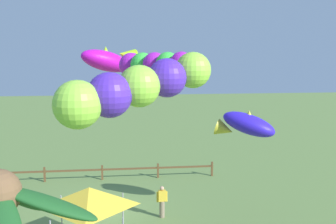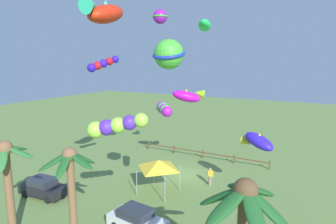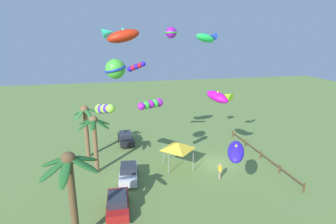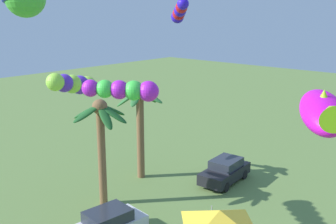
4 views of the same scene
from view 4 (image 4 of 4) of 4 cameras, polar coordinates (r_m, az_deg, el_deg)
palm_tree_0 at (r=22.08m, az=-9.50°, el=-2.30°), size 3.41×3.29×6.07m
palm_tree_2 at (r=25.54m, az=-3.97°, el=-0.06°), size 3.09×3.20×6.19m
parked_car_1 at (r=26.11m, az=8.07°, el=-8.25°), size 4.02×2.01×1.51m
festival_tent at (r=16.92m, az=7.30°, el=-14.79°), size 2.86×2.86×2.85m
kite_tube_0 at (r=15.43m, az=-6.38°, el=3.13°), size 2.10×2.51×0.83m
kite_fish_1 at (r=12.66m, az=21.18°, el=0.06°), size 3.11×2.55×1.52m
kite_tube_3 at (r=18.91m, az=1.67°, el=14.05°), size 1.64×1.79×1.13m
kite_tube_7 at (r=19.16m, az=-13.14°, el=3.85°), size 3.23×1.82×1.46m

